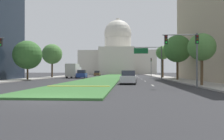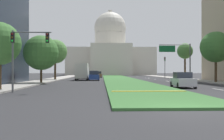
{
  "view_description": "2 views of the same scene",
  "coord_description": "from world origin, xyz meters",
  "px_view_note": "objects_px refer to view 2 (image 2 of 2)",
  "views": [
    {
      "loc": [
        4.69,
        -12.24,
        1.65
      ],
      "look_at": [
        1.42,
        36.95,
        1.81
      ],
      "focal_mm": 36.28,
      "sensor_mm": 36.0,
      "label": 1
    },
    {
      "loc": [
        -3.86,
        -11.77,
        1.83
      ],
      "look_at": [
        -1.62,
        43.36,
        1.97
      ],
      "focal_mm": 41.98,
      "sensor_mm": 36.0,
      "label": 2
    }
  ],
  "objects_px": {
    "traffic_light_near_left": "(23,47)",
    "sedan_distant": "(84,75)",
    "capitol_building": "(110,54)",
    "overhead_guide_sign": "(178,54)",
    "street_tree_right_mid": "(216,47)",
    "street_tree_left_mid": "(41,53)",
    "street_tree_left_far": "(55,52)",
    "sedan_far_horizon": "(98,75)",
    "traffic_light_far_right": "(165,64)",
    "sedan_midblock": "(94,76)",
    "street_tree_right_far": "(185,51)",
    "sedan_lead_stopped": "(183,80)",
    "box_truck_delivery": "(82,71)"
  },
  "relations": [
    {
      "from": "traffic_light_far_right",
      "to": "sedan_distant",
      "type": "bearing_deg",
      "value": -174.2
    },
    {
      "from": "street_tree_right_mid",
      "to": "sedan_distant",
      "type": "bearing_deg",
      "value": 134.42
    },
    {
      "from": "overhead_guide_sign",
      "to": "street_tree_left_far",
      "type": "height_order",
      "value": "street_tree_left_far"
    },
    {
      "from": "traffic_light_near_left",
      "to": "capitol_building",
      "type": "bearing_deg",
      "value": 83.54
    },
    {
      "from": "capitol_building",
      "to": "traffic_light_far_right",
      "type": "distance_m",
      "value": 54.0
    },
    {
      "from": "sedan_far_horizon",
      "to": "sedan_midblock",
      "type": "bearing_deg",
      "value": -91.52
    },
    {
      "from": "street_tree_left_far",
      "to": "street_tree_right_far",
      "type": "xyz_separation_m",
      "value": [
        25.72,
        -0.2,
        0.11
      ]
    },
    {
      "from": "street_tree_right_mid",
      "to": "street_tree_right_far",
      "type": "relative_size",
      "value": 1.05
    },
    {
      "from": "sedan_distant",
      "to": "box_truck_delivery",
      "type": "relative_size",
      "value": 0.66
    },
    {
      "from": "traffic_light_near_left",
      "to": "street_tree_right_mid",
      "type": "xyz_separation_m",
      "value": [
        23.6,
        16.19,
        1.55
      ]
    },
    {
      "from": "traffic_light_far_right",
      "to": "overhead_guide_sign",
      "type": "height_order",
      "value": "overhead_guide_sign"
    },
    {
      "from": "street_tree_right_far",
      "to": "overhead_guide_sign",
      "type": "bearing_deg",
      "value": -116.14
    },
    {
      "from": "sedan_lead_stopped",
      "to": "capitol_building",
      "type": "bearing_deg",
      "value": 93.24
    },
    {
      "from": "street_tree_right_mid",
      "to": "sedan_midblock",
      "type": "relative_size",
      "value": 1.74
    },
    {
      "from": "traffic_light_far_right",
      "to": "sedan_distant",
      "type": "height_order",
      "value": "traffic_light_far_right"
    },
    {
      "from": "traffic_light_far_right",
      "to": "street_tree_left_far",
      "type": "height_order",
      "value": "street_tree_left_far"
    },
    {
      "from": "capitol_building",
      "to": "overhead_guide_sign",
      "type": "bearing_deg",
      "value": -82.3
    },
    {
      "from": "capitol_building",
      "to": "sedan_lead_stopped",
      "type": "height_order",
      "value": "capitol_building"
    },
    {
      "from": "street_tree_right_mid",
      "to": "sedan_distant",
      "type": "distance_m",
      "value": 30.32
    },
    {
      "from": "street_tree_right_far",
      "to": "box_truck_delivery",
      "type": "relative_size",
      "value": 1.14
    },
    {
      "from": "capitol_building",
      "to": "sedan_far_horizon",
      "type": "xyz_separation_m",
      "value": [
        -4.71,
        -43.71,
        -8.4
      ]
    },
    {
      "from": "capitol_building",
      "to": "box_truck_delivery",
      "type": "height_order",
      "value": "capitol_building"
    },
    {
      "from": "sedan_distant",
      "to": "sedan_far_horizon",
      "type": "xyz_separation_m",
      "value": [
        3.1,
        10.71,
        -0.04
      ]
    },
    {
      "from": "street_tree_right_mid",
      "to": "street_tree_left_mid",
      "type": "bearing_deg",
      "value": -177.63
    },
    {
      "from": "traffic_light_near_left",
      "to": "street_tree_right_mid",
      "type": "height_order",
      "value": "street_tree_right_mid"
    },
    {
      "from": "box_truck_delivery",
      "to": "sedan_distant",
      "type": "bearing_deg",
      "value": 91.52
    },
    {
      "from": "street_tree_right_far",
      "to": "street_tree_left_far",
      "type": "bearing_deg",
      "value": 179.55
    },
    {
      "from": "capitol_building",
      "to": "street_tree_right_mid",
      "type": "bearing_deg",
      "value": -80.14
    },
    {
      "from": "sedan_distant",
      "to": "sedan_far_horizon",
      "type": "distance_m",
      "value": 11.15
    },
    {
      "from": "traffic_light_near_left",
      "to": "box_truck_delivery",
      "type": "relative_size",
      "value": 0.81
    },
    {
      "from": "overhead_guide_sign",
      "to": "sedan_midblock",
      "type": "distance_m",
      "value": 15.79
    },
    {
      "from": "overhead_guide_sign",
      "to": "sedan_far_horizon",
      "type": "distance_m",
      "value": 29.73
    },
    {
      "from": "traffic_light_far_right",
      "to": "box_truck_delivery",
      "type": "distance_m",
      "value": 21.89
    },
    {
      "from": "street_tree_left_mid",
      "to": "sedan_distant",
      "type": "distance_m",
      "value": 23.2
    },
    {
      "from": "street_tree_right_far",
      "to": "sedan_distant",
      "type": "xyz_separation_m",
      "value": [
        -20.6,
        8.27,
        -4.85
      ]
    },
    {
      "from": "traffic_light_near_left",
      "to": "sedan_distant",
      "type": "xyz_separation_m",
      "value": [
        2.62,
        37.6,
        -2.98
      ]
    },
    {
      "from": "street_tree_right_mid",
      "to": "street_tree_left_far",
      "type": "distance_m",
      "value": 29.32
    },
    {
      "from": "traffic_light_far_right",
      "to": "overhead_guide_sign",
      "type": "relative_size",
      "value": 0.8
    },
    {
      "from": "sedan_midblock",
      "to": "street_tree_left_far",
      "type": "bearing_deg",
      "value": 160.3
    },
    {
      "from": "traffic_light_near_left",
      "to": "overhead_guide_sign",
      "type": "xyz_separation_m",
      "value": [
        19.83,
        22.43,
        0.85
      ]
    },
    {
      "from": "traffic_light_near_left",
      "to": "sedan_distant",
      "type": "bearing_deg",
      "value": 86.02
    },
    {
      "from": "traffic_light_far_right",
      "to": "traffic_light_near_left",
      "type": "bearing_deg",
      "value": -118.74
    },
    {
      "from": "traffic_light_near_left",
      "to": "sedan_lead_stopped",
      "type": "xyz_separation_m",
      "value": [
        15.3,
        5.65,
        -3.01
      ]
    },
    {
      "from": "street_tree_right_far",
      "to": "sedan_midblock",
      "type": "xyz_separation_m",
      "value": [
        -18.07,
        -2.53,
        -4.83
      ]
    },
    {
      "from": "sedan_lead_stopped",
      "to": "sedan_distant",
      "type": "relative_size",
      "value": 0.99
    },
    {
      "from": "traffic_light_near_left",
      "to": "overhead_guide_sign",
      "type": "relative_size",
      "value": 0.8
    },
    {
      "from": "street_tree_left_far",
      "to": "sedan_far_horizon",
      "type": "distance_m",
      "value": 21.05
    },
    {
      "from": "overhead_guide_sign",
      "to": "sedan_midblock",
      "type": "relative_size",
      "value": 1.48
    },
    {
      "from": "sedan_distant",
      "to": "street_tree_right_far",
      "type": "bearing_deg",
      "value": -21.88
    },
    {
      "from": "sedan_far_horizon",
      "to": "street_tree_left_mid",
      "type": "bearing_deg",
      "value": -102.97
    }
  ]
}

